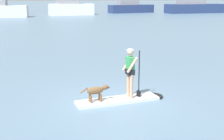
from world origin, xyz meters
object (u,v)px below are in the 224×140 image
(person_paddler, at_px, (130,70))
(moored_boat_far_port, at_px, (130,6))
(dog, at_px, (97,91))
(moored_boat_outer, at_px, (70,6))
(paddleboard, at_px, (123,99))
(moored_boat_far_starboard, at_px, (194,6))

(person_paddler, bearing_deg, moored_boat_far_port, 75.71)
(dog, bearing_deg, moored_boat_far_port, 74.60)
(person_paddler, bearing_deg, moored_boat_outer, 88.47)
(paddleboard, xyz_separation_m, moored_boat_far_starboard, (27.06, 52.36, 1.45))
(paddleboard, bearing_deg, moored_boat_far_starboard, 62.67)
(moored_boat_outer, distance_m, moored_boat_far_port, 14.00)
(moored_boat_far_port, bearing_deg, moored_boat_far_starboard, -14.87)
(dog, height_order, moored_boat_far_starboard, moored_boat_far_starboard)
(person_paddler, distance_m, moored_boat_outer, 50.14)
(dog, bearing_deg, moored_boat_outer, 87.09)
(dog, distance_m, moored_boat_outer, 50.42)
(dog, xyz_separation_m, moored_boat_far_starboard, (28.03, 52.54, 1.03))
(paddleboard, bearing_deg, person_paddler, 10.40)
(paddleboard, height_order, moored_boat_outer, moored_boat_outer)
(moored_boat_outer, bearing_deg, paddleboard, -91.81)
(moored_boat_outer, xyz_separation_m, moored_boat_far_port, (12.84, 5.55, -0.38))
(dog, height_order, moored_boat_outer, moored_boat_outer)
(person_paddler, height_order, moored_boat_far_port, moored_boat_far_port)
(moored_boat_far_starboard, bearing_deg, person_paddler, -117.14)
(moored_boat_far_port, bearing_deg, dog, -105.40)
(paddleboard, relative_size, moored_boat_outer, 0.27)
(moored_boat_far_starboard, bearing_deg, paddleboard, -117.33)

